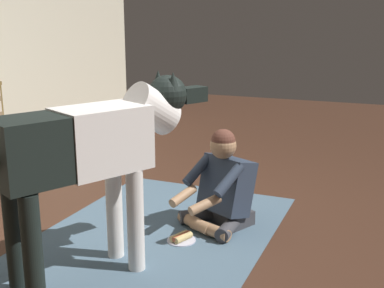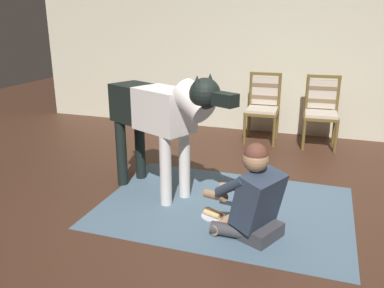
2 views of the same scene
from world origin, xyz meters
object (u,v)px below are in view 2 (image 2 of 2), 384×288
dining_chair_right_of_pair (321,108)px  hot_dog_on_plate (213,214)px  person_sitting_on_floor (253,199)px  dining_chair_left_of_pair (263,104)px  large_dog (160,114)px

dining_chair_right_of_pair → hot_dog_on_plate: size_ratio=4.46×
person_sitting_on_floor → hot_dog_on_plate: person_sitting_on_floor is taller
dining_chair_left_of_pair → dining_chair_right_of_pair: 0.81m
dining_chair_left_of_pair → dining_chair_right_of_pair: bearing=-0.0°
dining_chair_left_of_pair → person_sitting_on_floor: size_ratio=1.21×
dining_chair_right_of_pair → person_sitting_on_floor: 2.77m
dining_chair_right_of_pair → large_dog: (-1.47, -2.24, 0.31)m
dining_chair_right_of_pair → person_sitting_on_floor: bearing=-99.3°
large_dog → hot_dog_on_plate: (0.64, -0.31, -0.83)m
large_dog → dining_chair_right_of_pair: bearing=56.6°
large_dog → hot_dog_on_plate: 1.09m
dining_chair_right_of_pair → hot_dog_on_plate: bearing=-108.2°
person_sitting_on_floor → large_dog: large_dog is taller
dining_chair_left_of_pair → large_dog: size_ratio=0.61×
dining_chair_right_of_pair → hot_dog_on_plate: dining_chair_right_of_pair is taller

